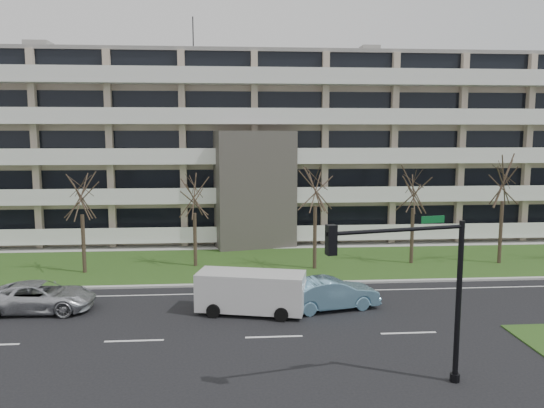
{
  "coord_description": "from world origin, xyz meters",
  "views": [
    {
      "loc": [
        -1.74,
        -22.03,
        8.79
      ],
      "look_at": [
        0.67,
        10.0,
        4.51
      ],
      "focal_mm": 35.0,
      "sensor_mm": 36.0,
      "label": 1
    }
  ],
  "objects": [
    {
      "name": "apartment_building",
      "position": [
        -0.01,
        25.32,
        7.61
      ],
      "size": [
        60.5,
        15.1,
        18.75
      ],
      "color": "tan",
      "rests_on": "ground"
    },
    {
      "name": "white_van",
      "position": [
        -0.81,
        3.19,
        1.22
      ],
      "size": [
        5.56,
        3.11,
        2.04
      ],
      "rotation": [
        0.0,
        0.0,
        -0.24
      ],
      "color": "silver",
      "rests_on": "ground"
    },
    {
      "name": "tree_2",
      "position": [
        -11.14,
        11.48,
        5.22
      ],
      "size": [
        3.36,
        3.36,
        6.72
      ],
      "color": "#382B21",
      "rests_on": "ground"
    },
    {
      "name": "blue_sedan",
      "position": [
        3.17,
        3.51,
        0.79
      ],
      "size": [
        5.07,
        2.72,
        1.59
      ],
      "primitive_type": "imported",
      "rotation": [
        0.0,
        0.0,
        1.8
      ],
      "color": "#7DB7D9",
      "rests_on": "ground"
    },
    {
      "name": "tree_4",
      "position": [
        3.56,
        11.39,
        5.79
      ],
      "size": [
        3.72,
        3.72,
        7.44
      ],
      "color": "#382B21",
      "rests_on": "ground"
    },
    {
      "name": "tree_6",
      "position": [
        16.29,
        11.88,
        5.97
      ],
      "size": [
        3.84,
        3.84,
        7.68
      ],
      "color": "#382B21",
      "rests_on": "ground"
    },
    {
      "name": "tree_5",
      "position": [
        10.33,
        12.32,
        5.31
      ],
      "size": [
        3.41,
        3.41,
        6.83
      ],
      "color": "#382B21",
      "rests_on": "ground"
    },
    {
      "name": "traffic_signal",
      "position": [
        4.45,
        -5.02,
        3.91
      ],
      "size": [
        5.12,
        1.4,
        6.04
      ],
      "rotation": [
        0.0,
        0.0,
        0.22
      ],
      "color": "black",
      "rests_on": "ground"
    },
    {
      "name": "curb",
      "position": [
        0.0,
        8.0,
        0.06
      ],
      "size": [
        90.0,
        0.35,
        0.12
      ],
      "primitive_type": "cube",
      "color": "#B2B2AD",
      "rests_on": "ground"
    },
    {
      "name": "silver_pickup",
      "position": [
        -11.35,
        4.26,
        0.74
      ],
      "size": [
        5.4,
        2.63,
        1.48
      ],
      "primitive_type": "imported",
      "rotation": [
        0.0,
        0.0,
        1.54
      ],
      "color": "silver",
      "rests_on": "ground"
    },
    {
      "name": "grass_verge",
      "position": [
        0.0,
        13.0,
        0.03
      ],
      "size": [
        90.0,
        10.0,
        0.06
      ],
      "primitive_type": "cube",
      "color": "#2F4E1A",
      "rests_on": "ground"
    },
    {
      "name": "ground",
      "position": [
        0.0,
        0.0,
        0.0
      ],
      "size": [
        160.0,
        160.0,
        0.0
      ],
      "primitive_type": "plane",
      "color": "black",
      "rests_on": "ground"
    },
    {
      "name": "lane_edge_line",
      "position": [
        0.0,
        6.5,
        0.01
      ],
      "size": [
        90.0,
        0.12,
        0.01
      ],
      "primitive_type": "cube",
      "color": "white",
      "rests_on": "ground"
    },
    {
      "name": "sidewalk",
      "position": [
        0.0,
        18.5,
        0.04
      ],
      "size": [
        90.0,
        2.0,
        0.08
      ],
      "primitive_type": "cube",
      "color": "#B2B2AD",
      "rests_on": "ground"
    },
    {
      "name": "tree_3",
      "position": [
        -4.25,
        12.66,
        5.0
      ],
      "size": [
        3.22,
        3.22,
        6.43
      ],
      "color": "#382B21",
      "rests_on": "ground"
    }
  ]
}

